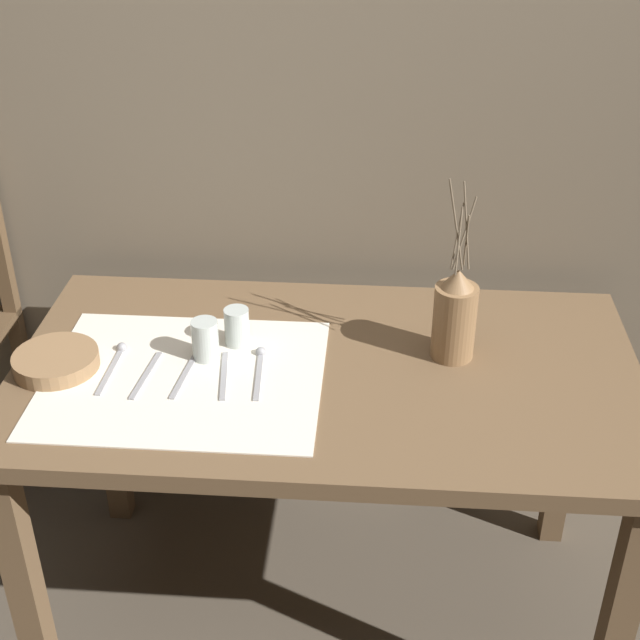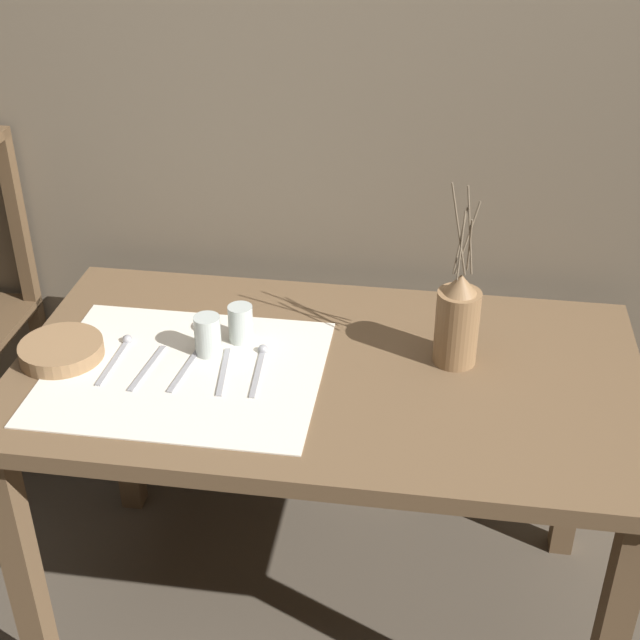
{
  "view_description": "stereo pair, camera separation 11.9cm",
  "coord_description": "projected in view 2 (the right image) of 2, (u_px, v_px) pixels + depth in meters",
  "views": [
    {
      "loc": [
        0.1,
        -1.6,
        1.85
      ],
      "look_at": [
        -0.01,
        0.0,
        0.88
      ],
      "focal_mm": 50.0,
      "sensor_mm": 36.0,
      "label": 1
    },
    {
      "loc": [
        0.22,
        -1.59,
        1.85
      ],
      "look_at": [
        -0.01,
        0.0,
        0.88
      ],
      "focal_mm": 50.0,
      "sensor_mm": 36.0,
      "label": 2
    }
  ],
  "objects": [
    {
      "name": "wooden_bowl",
      "position": [
        62.0,
        351.0,
        1.96
      ],
      "size": [
        0.18,
        0.18,
        0.04
      ],
      "color": "#8E6B47",
      "rests_on": "wooden_table"
    },
    {
      "name": "fork_outer",
      "position": [
        223.0,
        371.0,
        1.91
      ],
      "size": [
        0.03,
        0.18,
        0.0
      ],
      "color": "#939399",
      "rests_on": "wooden_table"
    },
    {
      "name": "pitcher_with_flowers",
      "position": [
        457.0,
        321.0,
        1.91
      ],
      "size": [
        0.09,
        0.09,
        0.42
      ],
      "color": "olive",
      "rests_on": "wooden_table"
    },
    {
      "name": "wooden_table",
      "position": [
        326.0,
        404.0,
        1.98
      ],
      "size": [
        1.37,
        0.75,
        0.76
      ],
      "color": "brown",
      "rests_on": "ground_plane"
    },
    {
      "name": "ground_plane",
      "position": [
        325.0,
        608.0,
        2.33
      ],
      "size": [
        12.0,
        12.0,
        0.0
      ],
      "primitive_type": "plane",
      "color": "brown"
    },
    {
      "name": "stone_wall_back",
      "position": [
        356.0,
        101.0,
        2.12
      ],
      "size": [
        7.0,
        0.06,
        2.4
      ],
      "color": "#6B5E4C",
      "rests_on": "ground_plane"
    },
    {
      "name": "linen_cloth",
      "position": [
        184.0,
        371.0,
        1.92
      ],
      "size": [
        0.59,
        0.49,
        0.0
      ],
      "color": "silver",
      "rests_on": "wooden_table"
    },
    {
      "name": "glass_tumbler_near",
      "position": [
        208.0,
        335.0,
        1.96
      ],
      "size": [
        0.06,
        0.06,
        0.09
      ],
      "color": "#B7C1BC",
      "rests_on": "wooden_table"
    },
    {
      "name": "knife_center",
      "position": [
        185.0,
        369.0,
        1.92
      ],
      "size": [
        0.03,
        0.18,
        0.0
      ],
      "color": "#939399",
      "rests_on": "wooden_table"
    },
    {
      "name": "fork_inner",
      "position": [
        147.0,
        368.0,
        1.92
      ],
      "size": [
        0.03,
        0.18,
        0.0
      ],
      "color": "#939399",
      "rests_on": "wooden_table"
    },
    {
      "name": "spoon_inner",
      "position": [
        122.0,
        348.0,
        1.99
      ],
      "size": [
        0.02,
        0.19,
        0.02
      ],
      "color": "#939399",
      "rests_on": "wooden_table"
    },
    {
      "name": "spoon_outer",
      "position": [
        261.0,
        358.0,
        1.95
      ],
      "size": [
        0.03,
        0.19,
        0.02
      ],
      "color": "#939399",
      "rests_on": "wooden_table"
    },
    {
      "name": "glass_tumbler_far",
      "position": [
        241.0,
        323.0,
        2.0
      ],
      "size": [
        0.06,
        0.06,
        0.09
      ],
      "color": "#B7C1BC",
      "rests_on": "wooden_table"
    }
  ]
}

